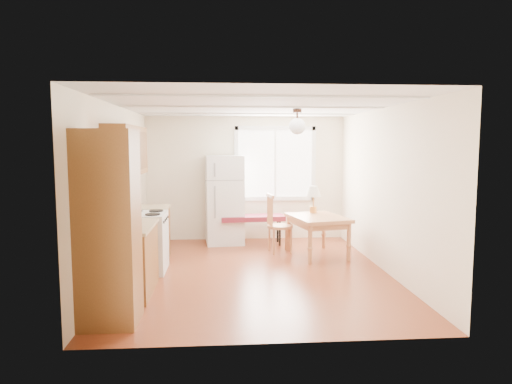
{
  "coord_description": "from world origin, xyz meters",
  "views": [
    {
      "loc": [
        -0.49,
        -6.76,
        1.94
      ],
      "look_at": [
        0.08,
        0.77,
        1.15
      ],
      "focal_mm": 32.0,
      "sensor_mm": 36.0,
      "label": 1
    }
  ],
  "objects": [
    {
      "name": "pendant_light",
      "position": [
        0.7,
        0.4,
        2.24
      ],
      "size": [
        0.26,
        0.26,
        0.4
      ],
      "color": "#301D15",
      "rests_on": "room_shell"
    },
    {
      "name": "room_shell",
      "position": [
        0.0,
        0.0,
        1.25
      ],
      "size": [
        4.6,
        5.6,
        2.62
      ],
      "color": "#602513",
      "rests_on": "ground"
    },
    {
      "name": "kettle",
      "position": [
        -1.72,
        -0.63,
        1.01
      ],
      "size": [
        0.14,
        0.14,
        0.26
      ],
      "color": "red",
      "rests_on": "kitchen_run"
    },
    {
      "name": "kitchen_run",
      "position": [
        -1.72,
        -0.63,
        0.84
      ],
      "size": [
        0.65,
        3.4,
        2.2
      ],
      "color": "brown",
      "rests_on": "ground"
    },
    {
      "name": "refrigerator",
      "position": [
        -0.44,
        2.12,
        0.86
      ],
      "size": [
        0.77,
        0.77,
        1.72
      ],
      "rotation": [
        0.0,
        0.0,
        0.09
      ],
      "color": "silver",
      "rests_on": "ground"
    },
    {
      "name": "bench",
      "position": [
        0.1,
        1.96,
        0.5
      ],
      "size": [
        1.26,
        0.54,
        0.57
      ],
      "rotation": [
        0.0,
        0.0,
        0.08
      ],
      "color": "maroon",
      "rests_on": "ground"
    },
    {
      "name": "window_unit",
      "position": [
        0.6,
        2.47,
        1.55
      ],
      "size": [
        1.64,
        0.05,
        1.51
      ],
      "color": "white",
      "rests_on": "room_shell"
    },
    {
      "name": "coffee_maker",
      "position": [
        -1.72,
        -1.15,
        1.03
      ],
      "size": [
        0.21,
        0.25,
        0.35
      ],
      "rotation": [
        0.0,
        0.0,
        -0.18
      ],
      "color": "black",
      "rests_on": "kitchen_run"
    },
    {
      "name": "chair",
      "position": [
        0.45,
        1.24,
        0.61
      ],
      "size": [
        0.48,
        0.47,
        1.05
      ],
      "rotation": [
        0.0,
        0.0,
        0.15
      ],
      "color": "#A6683F",
      "rests_on": "ground"
    },
    {
      "name": "table_lamp",
      "position": [
        1.17,
        1.38,
        1.05
      ],
      "size": [
        0.28,
        0.28,
        0.49
      ],
      "rotation": [
        0.0,
        0.0,
        -0.01
      ],
      "color": "#C3863E",
      "rests_on": "dining_table"
    },
    {
      "name": "dining_table",
      "position": [
        1.17,
        0.96,
        0.6
      ],
      "size": [
        1.06,
        1.27,
        0.7
      ],
      "rotation": [
        0.0,
        0.0,
        0.21
      ],
      "color": "#A6683F",
      "rests_on": "ground"
    }
  ]
}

